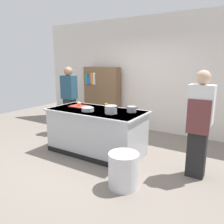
% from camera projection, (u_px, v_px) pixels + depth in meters
% --- Properties ---
extents(ground_plane, '(10.00, 10.00, 0.00)m').
position_uv_depth(ground_plane, '(97.00, 152.00, 4.60)').
color(ground_plane, slate).
extents(back_wall, '(6.40, 0.12, 3.00)m').
position_uv_depth(back_wall, '(141.00, 75.00, 6.01)').
color(back_wall, silver).
rests_on(back_wall, ground_plane).
extents(counter_island, '(1.98, 0.98, 0.90)m').
position_uv_depth(counter_island, '(96.00, 131.00, 4.49)').
color(counter_island, '#B7BABF').
rests_on(counter_island, ground_plane).
extents(cutting_board, '(0.40, 0.28, 0.02)m').
position_uv_depth(cutting_board, '(80.00, 106.00, 4.71)').
color(cutting_board, red).
rests_on(cutting_board, counter_island).
extents(onion, '(0.08, 0.08, 0.08)m').
position_uv_depth(onion, '(79.00, 103.00, 4.76)').
color(onion, tan).
rests_on(onion, cutting_board).
extents(stock_pot, '(0.29, 0.22, 0.15)m').
position_uv_depth(stock_pot, '(111.00, 110.00, 4.07)').
color(stock_pot, '#B7BABF').
rests_on(stock_pot, counter_island).
extents(sauce_pan, '(0.24, 0.18, 0.11)m').
position_uv_depth(sauce_pan, '(132.00, 109.00, 4.20)').
color(sauce_pan, '#99999E').
rests_on(sauce_pan, counter_island).
extents(mixing_bowl, '(0.24, 0.24, 0.08)m').
position_uv_depth(mixing_bowl, '(88.00, 109.00, 4.28)').
color(mixing_bowl, '#B7BABF').
rests_on(mixing_bowl, counter_island).
extents(juice_cup, '(0.07, 0.07, 0.10)m').
position_uv_depth(juice_cup, '(106.00, 106.00, 4.58)').
color(juice_cup, yellow).
rests_on(juice_cup, counter_island).
extents(trash_bin, '(0.45, 0.45, 0.53)m').
position_uv_depth(trash_bin, '(123.00, 170.00, 3.27)').
color(trash_bin, silver).
rests_on(trash_bin, ground_plane).
extents(person_chef, '(0.38, 0.25, 1.72)m').
position_uv_depth(person_chef, '(199.00, 122.00, 3.44)').
color(person_chef, black).
rests_on(person_chef, ground_plane).
extents(person_guest, '(0.38, 0.24, 1.72)m').
position_uv_depth(person_guest, '(69.00, 98.00, 5.75)').
color(person_guest, '#262626').
rests_on(person_guest, ground_plane).
extents(bookshelf, '(1.10, 0.31, 1.70)m').
position_uv_depth(bookshelf, '(102.00, 96.00, 6.46)').
color(bookshelf, brown).
rests_on(bookshelf, ground_plane).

